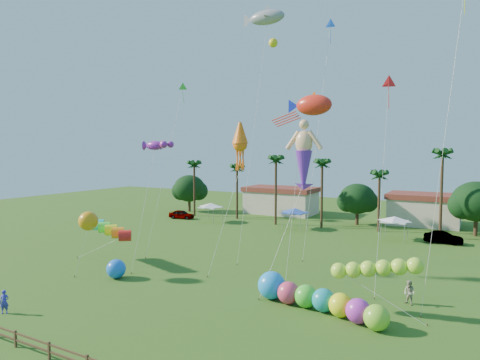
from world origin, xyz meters
The scene contains 21 objects.
ground centered at (0.00, 0.00, 0.00)m, with size 160.00×160.00×0.00m, color #285116.
tree_line centered at (3.57, 44.00, 4.28)m, with size 69.46×8.91×11.00m.
buildings_row centered at (-3.09, 50.00, 2.00)m, with size 35.00×7.00×4.00m.
tent_row centered at (-6.00, 36.33, 2.75)m, with size 31.00×4.00×0.60m.
car_a centered at (-26.08, 36.39, 0.73)m, with size 1.72×4.27×1.46m, color #4C4C54.
car_b centered at (13.60, 36.80, 0.73)m, with size 1.54×4.42×1.46m, color #4C4C54.
spectator_a centered at (-11.54, -3.22, 0.83)m, with size 0.61×0.40×1.67m, color #3735BB.
spectator_b centered at (12.98, 12.55, 0.90)m, with size 0.88×0.68×1.81m, color #ACA68F.
caterpillar_inflatable centered at (7.22, 7.98, 0.89)m, with size 10.40×4.09×2.13m.
blue_ball centered at (-10.84, 6.66, 0.86)m, with size 1.72×1.72×1.72m, color #1B6BF9.
rainbow_tube centered at (-14.29, 9.29, 3.26)m, with size 9.34×4.96×3.82m.
green_worm centered at (8.71, 8.89, 2.88)m, with size 8.98×1.91×3.55m.
orange_ball_kite centered at (-13.37, 5.88, 5.09)m, with size 1.97×1.90×5.96m.
merman_kite centered at (4.61, 12.47, 10.68)m, with size 3.06×5.37×13.45m.
fish_kite centered at (3.33, 18.35, 15.71)m, with size 5.28×6.42×16.81m.
shark_kite centered at (-3.36, 21.94, 25.75)m, with size 5.69×7.55×26.74m.
squid_kite centered at (-2.52, 14.49, 11.98)m, with size 2.44×4.59×14.17m.
lobster_kite centered at (-10.88, 12.13, 11.92)m, with size 3.36×4.78×12.58m.
delta_kite_red centered at (10.61, 15.55, 16.64)m, with size 1.28×3.47×17.51m.
delta_kite_green centered at (-11.61, 17.62, 17.90)m, with size 2.34×4.86×18.90m.
delta_kite_blue centered at (2.89, 24.25, 24.22)m, with size 1.93×4.43×25.37m.
Camera 1 is at (17.23, -20.63, 11.46)m, focal length 32.00 mm.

